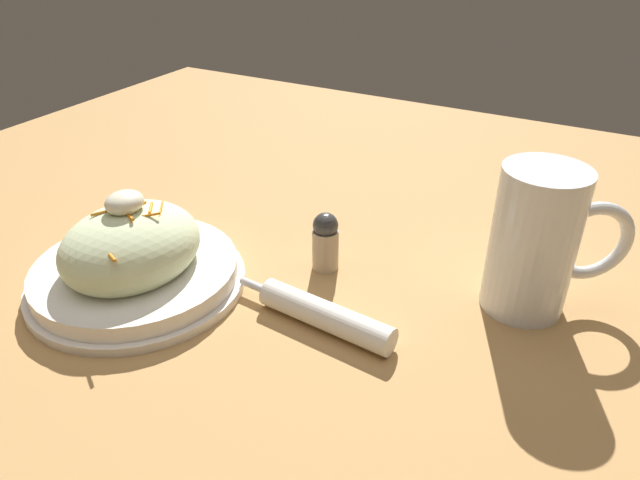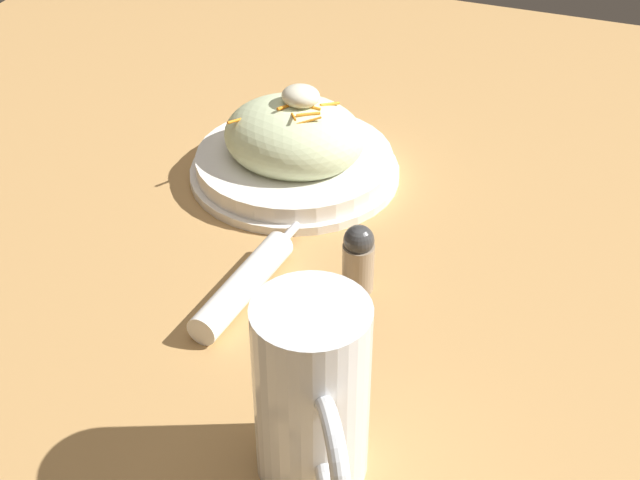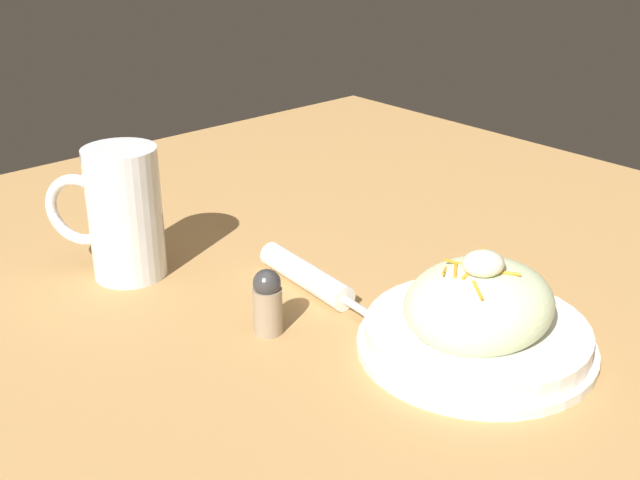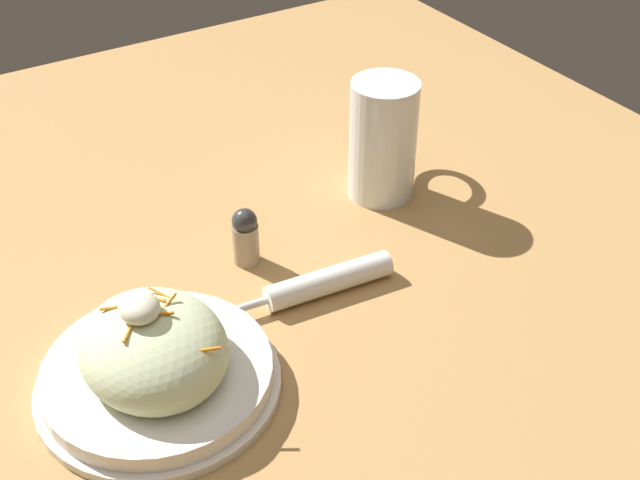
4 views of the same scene
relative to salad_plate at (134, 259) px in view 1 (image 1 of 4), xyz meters
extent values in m
plane|color=#B2844C|center=(0.07, -0.13, -0.04)|extent=(1.43, 1.43, 0.00)
cylinder|color=white|center=(0.00, 0.00, -0.03)|extent=(0.24, 0.24, 0.01)
cylinder|color=white|center=(0.00, 0.00, -0.02)|extent=(0.22, 0.22, 0.02)
ellipsoid|color=beige|center=(0.00, 0.00, 0.02)|extent=(0.16, 0.14, 0.08)
cylinder|color=orange|center=(0.02, -0.01, 0.06)|extent=(0.02, 0.02, 0.00)
cylinder|color=orange|center=(0.01, -0.02, 0.06)|extent=(0.02, 0.02, 0.01)
cylinder|color=orange|center=(-0.01, 0.02, 0.06)|extent=(0.02, 0.02, 0.01)
cylinder|color=orange|center=(0.03, 0.02, 0.05)|extent=(0.02, 0.02, 0.01)
cylinder|color=orange|center=(0.00, -0.01, 0.06)|extent=(0.01, 0.02, 0.01)
cylinder|color=orange|center=(0.02, 0.00, 0.06)|extent=(0.02, 0.01, 0.01)
cylinder|color=orange|center=(-0.05, -0.03, 0.04)|extent=(0.02, 0.03, 0.01)
cylinder|color=orange|center=(0.03, -0.02, 0.05)|extent=(0.03, 0.02, 0.01)
ellipsoid|color=#EFEACC|center=(0.01, 0.01, 0.07)|extent=(0.04, 0.04, 0.02)
cylinder|color=white|center=(0.17, -0.38, 0.04)|extent=(0.09, 0.09, 0.16)
cylinder|color=gold|center=(0.17, -0.38, 0.00)|extent=(0.08, 0.08, 0.08)
cylinder|color=white|center=(0.17, -0.38, 0.05)|extent=(0.08, 0.08, 0.01)
torus|color=white|center=(0.20, -0.44, 0.04)|extent=(0.06, 0.08, 0.09)
cylinder|color=white|center=(0.04, -0.22, -0.02)|extent=(0.04, 0.15, 0.03)
cylinder|color=silver|center=(0.05, -0.13, -0.02)|extent=(0.01, 0.04, 0.01)
cylinder|color=gray|center=(0.13, -0.17, -0.01)|extent=(0.03, 0.03, 0.05)
sphere|color=#333333|center=(0.13, -0.17, 0.02)|extent=(0.03, 0.03, 0.03)
camera|label=1|loc=(-0.37, -0.44, 0.34)|focal=32.64mm
camera|label=2|loc=(0.34, -0.82, 0.53)|focal=51.42mm
camera|label=3|loc=(0.58, 0.42, 0.40)|focal=45.64mm
camera|label=4|loc=(-0.57, 0.17, 0.57)|focal=47.10mm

